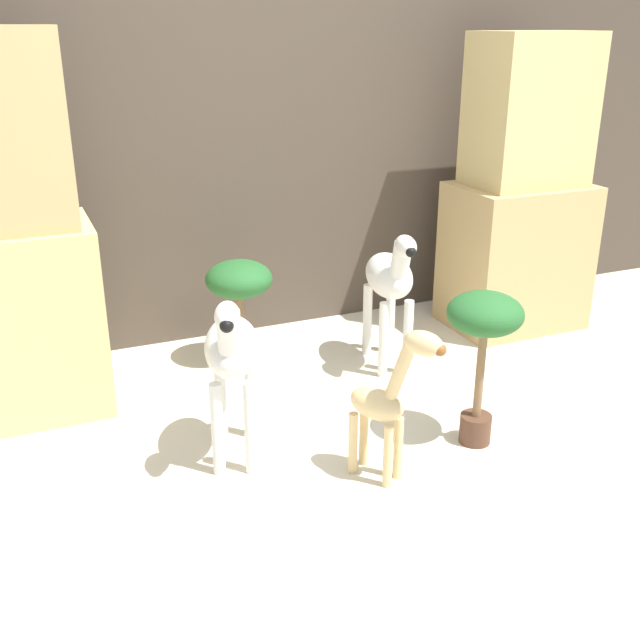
# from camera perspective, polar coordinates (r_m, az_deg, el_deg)

# --- Properties ---
(ground_plane) EXTENTS (14.00, 14.00, 0.00)m
(ground_plane) POSITION_cam_1_polar(r_m,az_deg,el_deg) (2.72, 7.49, -12.39)
(ground_plane) COLOR beige
(wall_back) EXTENTS (6.40, 0.08, 2.20)m
(wall_back) POSITION_cam_1_polar(r_m,az_deg,el_deg) (3.80, -4.78, 15.29)
(wall_back) COLOR #473D33
(wall_back) RESTS_ON ground_plane
(rock_pillar_left) EXTENTS (0.68, 0.48, 1.51)m
(rock_pillar_left) POSITION_cam_1_polar(r_m,az_deg,el_deg) (3.18, -23.08, 4.98)
(rock_pillar_left) COLOR #D1B775
(rock_pillar_left) RESTS_ON ground_plane
(rock_pillar_right) EXTENTS (0.68, 0.48, 1.49)m
(rock_pillar_right) POSITION_cam_1_polar(r_m,az_deg,el_deg) (4.01, 15.03, 8.67)
(rock_pillar_right) COLOR tan
(rock_pillar_right) RESTS_ON ground_plane
(zebra_right) EXTENTS (0.25, 0.49, 0.69)m
(zebra_right) POSITION_cam_1_polar(r_m,az_deg,el_deg) (3.43, 5.38, 2.98)
(zebra_right) COLOR silver
(zebra_right) RESTS_ON ground_plane
(zebra_left) EXTENTS (0.30, 0.49, 0.69)m
(zebra_left) POSITION_cam_1_polar(r_m,az_deg,el_deg) (2.68, -6.74, -2.59)
(zebra_left) COLOR silver
(zebra_left) RESTS_ON ground_plane
(giraffe_figurine) EXTENTS (0.26, 0.35, 0.60)m
(giraffe_figurine) POSITION_cam_1_polar(r_m,az_deg,el_deg) (2.59, 5.13, -5.98)
(giraffe_figurine) COLOR #E0C184
(giraffe_figurine) RESTS_ON ground_plane
(potted_palm_front) EXTENTS (0.31, 0.31, 0.51)m
(potted_palm_front) POSITION_cam_1_polar(r_m,az_deg,el_deg) (3.48, -6.17, 2.44)
(potted_palm_front) COLOR #513323
(potted_palm_front) RESTS_ON ground_plane
(potted_palm_back) EXTENTS (0.28, 0.28, 0.61)m
(potted_palm_back) POSITION_cam_1_polar(r_m,az_deg,el_deg) (2.81, 12.38, -0.69)
(potted_palm_back) COLOR #513323
(potted_palm_back) RESTS_ON ground_plane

